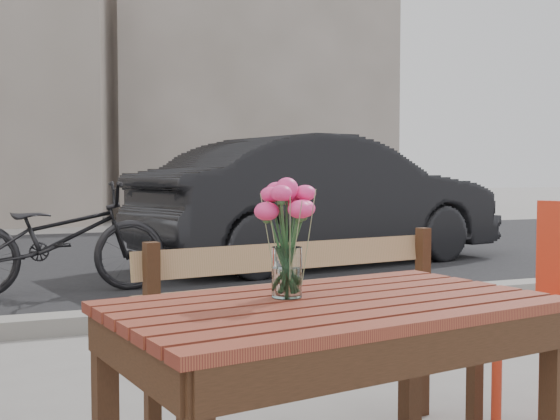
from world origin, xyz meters
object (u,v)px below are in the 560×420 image
parked_car (323,201)px  bicycle (58,238)px  main_table (333,344)px  main_vase (287,223)px

parked_car → bicycle: 3.27m
main_table → main_vase: bearing=131.0°
parked_car → main_vase: bearing=142.0°
parked_car → main_table: bearing=143.2°
main_table → bicycle: bearing=85.1°
main_vase → bicycle: main_vase is taller
main_table → main_vase: 0.35m
main_vase → bicycle: size_ratio=0.17×
main_vase → parked_car: parked_car is taller
main_vase → parked_car: (2.82, 5.72, -0.19)m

